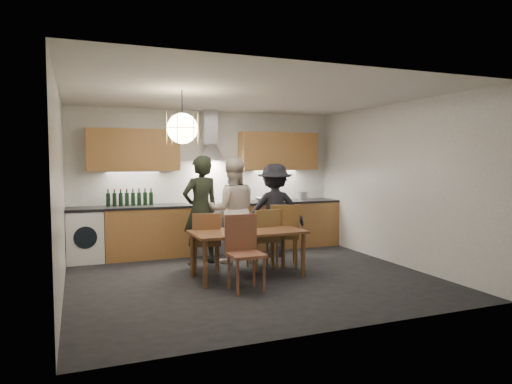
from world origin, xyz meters
name	(u,v)px	position (x,y,z in m)	size (l,w,h in m)	color
ground	(251,277)	(0.00, 0.00, 0.00)	(5.00, 5.00, 0.00)	black
room_shell	(251,159)	(0.00, 0.00, 1.71)	(5.02, 4.52, 2.61)	white
counter_run	(214,228)	(0.02, 1.95, 0.45)	(5.00, 0.62, 0.90)	#B98147
range_stove	(213,228)	(0.00, 1.94, 0.44)	(0.90, 0.60, 0.92)	silver
wall_fixtures	(211,150)	(0.00, 2.07, 1.87)	(4.30, 0.54, 1.10)	tan
pendant_lamp	(182,128)	(-1.00, -0.10, 2.10)	(0.43, 0.43, 0.70)	black
dining_table	(248,236)	(-0.04, 0.02, 0.60)	(1.61, 0.83, 0.68)	brown
chair_back_left	(206,239)	(-0.55, 0.42, 0.52)	(0.48, 0.48, 0.91)	brown
chair_back_mid	(265,235)	(0.36, 0.35, 0.54)	(0.45, 0.45, 0.94)	brown
chair_back_right	(284,231)	(0.70, 0.37, 0.57)	(0.58, 0.58, 1.00)	brown
chair_front	(244,247)	(-0.31, -0.53, 0.56)	(0.44, 0.44, 0.97)	brown
person_left	(201,210)	(-0.45, 1.08, 0.88)	(0.64, 0.42, 1.76)	black
person_mid	(232,210)	(0.06, 1.02, 0.86)	(0.84, 0.65, 1.72)	beige
person_right	(275,210)	(0.91, 1.22, 0.81)	(1.05, 0.60, 1.62)	black
mixing_bowl	(265,200)	(1.00, 1.86, 0.94)	(0.34, 0.34, 0.08)	#B1B0B4
stock_pot	(303,196)	(1.85, 1.96, 0.98)	(0.22, 0.22, 0.15)	#ADAEB1
wine_bottles	(130,197)	(-1.46, 2.04, 1.04)	(0.79, 0.07, 0.29)	black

